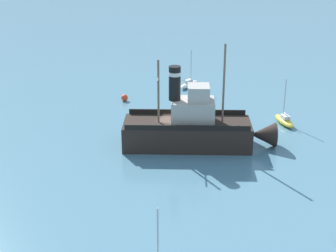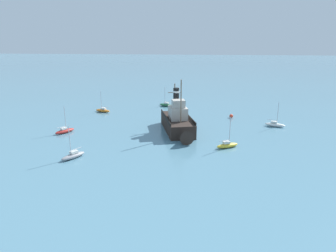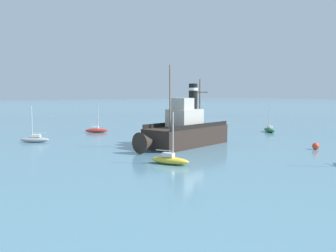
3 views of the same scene
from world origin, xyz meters
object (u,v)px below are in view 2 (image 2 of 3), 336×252
sailboat_grey (73,155)px  sailboat_green (166,105)px  old_tugboat (178,122)px  sailboat_white (275,124)px  mooring_buoy (231,116)px  sailboat_red (65,131)px  sailboat_yellow (227,145)px  sailboat_orange (103,110)px

sailboat_grey → sailboat_green: 37.22m
old_tugboat → sailboat_white: 19.39m
sailboat_grey → mooring_buoy: sailboat_grey is taller
sailboat_red → sailboat_green: 29.18m
sailboat_red → sailboat_yellow: bearing=172.0°
sailboat_white → sailboat_yellow: 16.57m
old_tugboat → mooring_buoy: (-10.56, -11.46, -1.43)m
sailboat_white → mooring_buoy: (7.95, -5.88, -0.02)m
sailboat_white → sailboat_green: size_ratio=1.00×
sailboat_yellow → sailboat_red: same height
sailboat_yellow → sailboat_red: bearing=-8.0°
sailboat_red → sailboat_orange: size_ratio=1.00×
old_tugboat → sailboat_orange: bearing=-34.8°
sailboat_red → mooring_buoy: bearing=-154.0°
old_tugboat → sailboat_red: old_tugboat is taller
old_tugboat → sailboat_white: old_tugboat is taller
sailboat_red → sailboat_orange: (-1.36, -16.75, 0.00)m
sailboat_red → sailboat_green: (-15.21, -24.91, 0.00)m
old_tugboat → sailboat_grey: old_tugboat is taller
old_tugboat → sailboat_grey: size_ratio=3.01×
sailboat_grey → sailboat_yellow: same height
sailboat_orange → mooring_buoy: size_ratio=6.04×
sailboat_white → sailboat_orange: same height
sailboat_white → sailboat_grey: bearing=32.6°
sailboat_red → mooring_buoy: size_ratio=6.04×
sailboat_orange → mooring_buoy: (-29.49, 1.68, -0.02)m
old_tugboat → sailboat_green: size_ratio=3.01×
sailboat_green → sailboat_white: bearing=146.3°
sailboat_yellow → sailboat_white: bearing=-126.9°
sailboat_green → mooring_buoy: 18.48m
sailboat_grey → sailboat_red: (6.71, -11.34, 0.00)m
sailboat_green → mooring_buoy: (-15.64, 9.84, -0.02)m
sailboat_white → mooring_buoy: sailboat_white is taller
sailboat_red → sailboat_green: same height
sailboat_yellow → sailboat_orange: 34.47m
sailboat_white → mooring_buoy: 9.89m
sailboat_yellow → mooring_buoy: 19.23m
old_tugboat → sailboat_red: size_ratio=3.01×
sailboat_green → sailboat_grey: bearing=76.8°
sailboat_yellow → sailboat_red: (28.84, -4.06, 0.00)m
old_tugboat → sailboat_orange: old_tugboat is taller
sailboat_white → sailboat_yellow: bearing=53.1°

